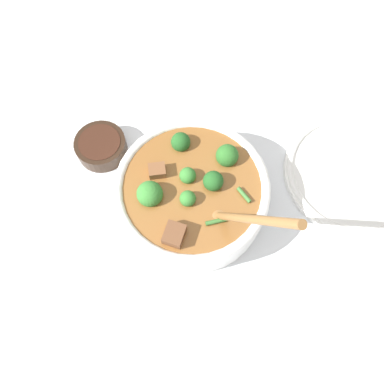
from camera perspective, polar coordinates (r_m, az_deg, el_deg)
ground_plane at (r=0.70m, az=-0.00°, el=-1.76°), size 4.00×4.00×0.00m
stew_bowl at (r=0.65m, az=0.00°, el=-0.14°), size 0.27×0.31×0.29m
condiment_bowl at (r=0.75m, az=-13.70°, el=6.83°), size 0.10×0.10×0.04m
empty_plate at (r=0.78m, az=23.20°, el=2.64°), size 0.26×0.26×0.02m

